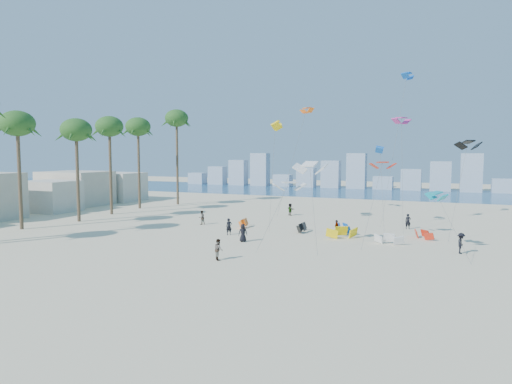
% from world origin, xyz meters
% --- Properties ---
extents(ground, '(220.00, 220.00, 0.00)m').
position_xyz_m(ground, '(0.00, 0.00, 0.00)').
color(ground, beige).
rests_on(ground, ground).
extents(ocean, '(220.00, 220.00, 0.00)m').
position_xyz_m(ocean, '(0.00, 72.00, 0.01)').
color(ocean, navy).
rests_on(ocean, ground).
extents(kitesurfer_near, '(0.74, 0.74, 1.73)m').
position_xyz_m(kitesurfer_near, '(0.43, 14.81, 0.87)').
color(kitesurfer_near, black).
rests_on(kitesurfer_near, ground).
extents(kitesurfer_mid, '(1.03, 1.04, 1.70)m').
position_xyz_m(kitesurfer_mid, '(4.59, 4.35, 0.85)').
color(kitesurfer_mid, gray).
rests_on(kitesurfer_mid, ground).
extents(kitesurfers_far, '(29.15, 20.55, 1.79)m').
position_xyz_m(kitesurfers_far, '(8.47, 20.25, 0.85)').
color(kitesurfers_far, black).
rests_on(kitesurfers_far, ground).
extents(grounded_kites, '(21.54, 6.57, 1.06)m').
position_xyz_m(grounded_kites, '(10.88, 18.96, 0.46)').
color(grounded_kites, '#FF640D').
rests_on(grounded_kites, ground).
extents(flying_kites, '(24.44, 27.06, 18.51)m').
position_xyz_m(flying_kites, '(11.87, 22.04, 10.19)').
color(flying_kites, silver).
rests_on(flying_kites, ground).
extents(palm_row, '(7.05, 44.80, 15.64)m').
position_xyz_m(palm_row, '(-21.30, 16.16, 12.23)').
color(palm_row, brown).
rests_on(palm_row, ground).
extents(beachfront_buildings, '(11.50, 43.00, 6.00)m').
position_xyz_m(beachfront_buildings, '(-33.69, 20.82, 2.67)').
color(beachfront_buildings, beige).
rests_on(beachfront_buildings, ground).
extents(distant_skyline, '(85.00, 3.00, 8.40)m').
position_xyz_m(distant_skyline, '(-1.19, 82.00, 3.09)').
color(distant_skyline, '#9EADBF').
rests_on(distant_skyline, ground).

